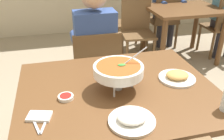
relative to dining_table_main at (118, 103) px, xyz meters
The scene contains 16 objects.
dining_table_main is the anchor object (origin of this frame).
chair_diner_main 0.79m from the dining_table_main, 90.00° to the left, with size 0.44×0.44×0.90m.
diner_main 0.81m from the dining_table_main, 90.00° to the left, with size 0.40×0.45×1.31m.
curry_bowl 0.24m from the dining_table_main, 90.69° to the right, with size 0.33×0.30×0.26m.
rice_plate 0.35m from the dining_table_main, 92.71° to the right, with size 0.24×0.24×0.06m.
appetizer_plate 0.43m from the dining_table_main, ahead, with size 0.24×0.24×0.06m.
sauce_dish 0.35m from the dining_table_main, behind, with size 0.09×0.09×0.02m.
napkin_folded 0.51m from the dining_table_main, 158.95° to the right, with size 0.12×0.08×0.02m, color white.
fork_utensil 0.55m from the dining_table_main, 154.75° to the right, with size 0.01×0.17×0.01m, color silver.
spoon_utensil 0.51m from the dining_table_main, 152.28° to the right, with size 0.01×0.17×0.01m, color silver.
dining_table_far 2.31m from the dining_table_main, 51.13° to the left, with size 1.00×0.80×0.78m.
chair_bg_left 2.68m from the dining_table_main, 58.40° to the left, with size 0.45×0.45×0.90m.
chair_bg_middle 2.74m from the dining_table_main, 39.72° to the left, with size 0.45×0.45×0.90m.
chair_bg_right 2.08m from the dining_table_main, 67.27° to the left, with size 0.48×0.48×0.90m.
chair_bg_corner 2.53m from the dining_table_main, 68.96° to the left, with size 0.49×0.49×0.90m.
patron_bg_left 2.79m from the dining_table_main, 58.73° to the left, with size 0.40×0.45×1.31m.
Camera 1 is at (-0.34, -1.23, 1.58)m, focal length 38.69 mm.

